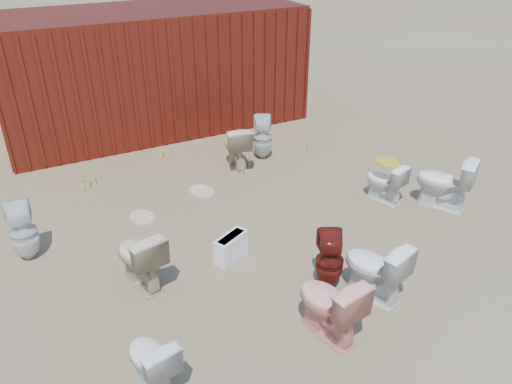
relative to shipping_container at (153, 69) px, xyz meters
name	(u,v)px	position (x,y,z in m)	size (l,w,h in m)	color
ground	(276,246)	(0.00, -5.20, -1.20)	(100.00, 100.00, 0.00)	brown
shipping_container	(153,69)	(0.00, 0.00, 0.00)	(6.00, 2.40, 2.40)	#4E180D
toilet_front_a	(151,361)	(-2.20, -6.69, -0.88)	(0.36, 0.64, 0.65)	silver
toilet_front_pink	(329,305)	(-0.33, -6.89, -0.80)	(0.45, 0.79, 0.81)	pink
toilet_front_c	(375,269)	(0.50, -6.62, -0.80)	(0.44, 0.78, 0.79)	white
toilet_front_maroon	(330,261)	(0.15, -6.22, -0.83)	(0.33, 0.34, 0.74)	#5B140F
toilet_front_e	(444,182)	(2.79, -5.45, -0.78)	(0.47, 0.83, 0.85)	white
toilet_back_a	(23,232)	(-3.04, -3.91, -0.80)	(0.36, 0.36, 0.79)	silver
toilet_back_beige_left	(139,257)	(-1.86, -5.14, -0.80)	(0.44, 0.77, 0.79)	#C3B18E
toilet_back_beige_right	(236,146)	(0.59, -2.70, -0.80)	(0.45, 0.78, 0.80)	beige
toilet_back_yellowlid	(385,182)	(2.13, -4.89, -0.87)	(0.37, 0.65, 0.66)	white
toilet_back_e	(263,138)	(1.19, -2.58, -0.80)	(0.36, 0.37, 0.81)	silver
yellow_lid	(388,162)	(2.13, -4.89, -0.53)	(0.33, 0.42, 0.03)	gold
loose_tank	(231,247)	(-0.67, -5.18, -1.02)	(0.50, 0.20, 0.35)	white
loose_lid_near	(202,191)	(-0.33, -3.30, -1.19)	(0.38, 0.49, 0.02)	#C2A78C
loose_lid_far	(143,217)	(-1.43, -3.65, -1.19)	(0.36, 0.47, 0.02)	tan
weed_clump_a	(90,178)	(-1.90, -2.25, -1.04)	(0.36, 0.36, 0.31)	#A29840
weed_clump_b	(247,164)	(0.66, -2.98, -1.05)	(0.32, 0.32, 0.29)	#A29840
weed_clump_c	(312,142)	(2.18, -2.74, -1.02)	(0.36, 0.36, 0.35)	#A29840
weed_clump_d	(162,151)	(-0.47, -1.70, -1.07)	(0.30, 0.30, 0.26)	#A29840
weed_clump_e	(243,138)	(1.13, -1.87, -1.05)	(0.34, 0.34, 0.30)	#A29840
weed_clump_f	(433,176)	(3.29, -4.79, -1.08)	(0.28, 0.28, 0.24)	#A29840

